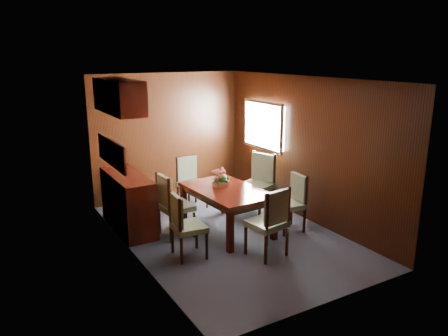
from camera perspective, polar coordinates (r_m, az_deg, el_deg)
ground at (r=6.93m, az=0.42°, el=-8.60°), size 4.50×4.50×0.00m
room_shell at (r=6.69m, az=-1.78°, el=5.13°), size 3.06×4.52×2.41m
sideboard at (r=7.15m, az=-12.41°, el=-4.34°), size 0.48×1.40×0.90m
dining_table at (r=6.85m, az=0.37°, el=-3.53°), size 1.02×1.54×0.70m
chair_left_near at (r=6.03m, az=-5.26°, el=-7.04°), size 0.46×0.48×0.93m
chair_left_far at (r=6.70m, az=-6.89°, el=-4.43°), size 0.48×0.50×1.01m
chair_right_near at (r=7.01m, az=8.95°, el=-4.00°), size 0.47×0.49×0.93m
chair_right_far at (r=7.71m, az=4.62°, el=-1.54°), size 0.63×0.64×1.06m
chair_head at (r=6.03m, az=6.15°, el=-6.64°), size 0.55×0.53×1.01m
chair_foot at (r=7.99m, az=-4.46°, el=-1.43°), size 0.50×0.48×0.95m
flower_centerpiece at (r=6.95m, az=-0.44°, el=-1.21°), size 0.29×0.29×0.29m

